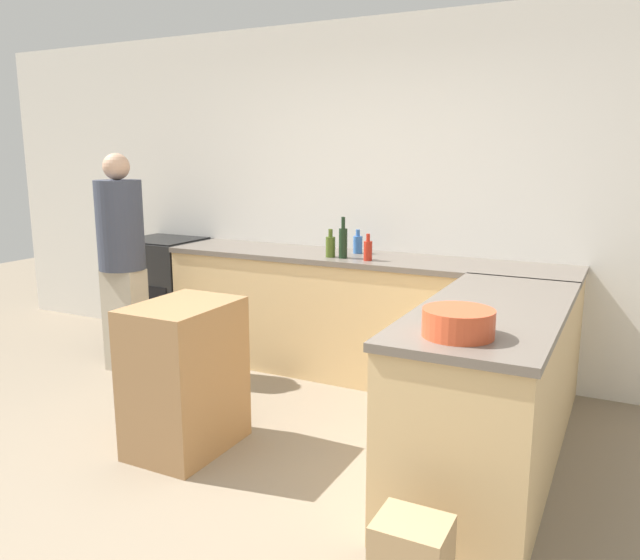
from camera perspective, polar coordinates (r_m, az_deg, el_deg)
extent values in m
plane|color=gray|center=(3.29, -12.07, -19.77)|extent=(14.00, 14.00, 0.00)
cube|color=white|center=(4.96, 5.35, 7.47)|extent=(8.00, 0.06, 2.70)
cube|color=#D6B27A|center=(4.80, 3.65, -3.56)|extent=(3.10, 0.62, 0.90)
cube|color=#6B6056|center=(4.70, 3.72, 1.97)|extent=(3.13, 0.65, 0.04)
cube|color=#D6B27A|center=(3.40, 15.12, -10.39)|extent=(0.66, 1.69, 0.90)
cube|color=#6B6056|center=(3.26, 15.55, -2.71)|extent=(0.69, 1.72, 0.04)
cube|color=black|center=(5.79, -13.95, -1.04)|extent=(0.67, 0.62, 0.94)
cube|color=black|center=(5.60, -15.97, -3.06)|extent=(0.56, 0.01, 0.53)
cube|color=black|center=(5.71, -14.18, 3.61)|extent=(0.62, 0.57, 0.01)
cube|color=#997047|center=(3.71, -12.25, -8.65)|extent=(0.47, 0.64, 0.87)
cylinder|color=#DB512D|center=(2.69, 12.52, -3.83)|extent=(0.30, 0.30, 0.12)
cylinder|color=#386BB7|center=(4.81, 3.47, 3.24)|extent=(0.07, 0.07, 0.13)
cylinder|color=#386BB7|center=(4.80, 3.49, 4.33)|extent=(0.03, 0.03, 0.05)
cylinder|color=black|center=(4.57, 2.13, 3.37)|extent=(0.06, 0.06, 0.22)
cylinder|color=black|center=(4.55, 2.14, 5.25)|extent=(0.03, 0.03, 0.08)
cylinder|color=red|center=(4.49, 4.40, 2.67)|extent=(0.06, 0.06, 0.14)
cylinder|color=red|center=(4.47, 4.42, 3.90)|extent=(0.03, 0.03, 0.05)
cylinder|color=#475B1E|center=(4.62, 0.96, 3.03)|extent=(0.07, 0.07, 0.15)
cylinder|color=#475B1E|center=(4.61, 0.97, 4.32)|extent=(0.03, 0.03, 0.06)
cube|color=#ADA38E|center=(5.15, -17.31, -3.51)|extent=(0.32, 0.19, 0.81)
cylinder|color=#383D4C|center=(5.01, -17.82, 4.79)|extent=(0.35, 0.35, 0.68)
sphere|color=tan|center=(4.99, -18.14, 9.83)|extent=(0.20, 0.20, 0.20)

